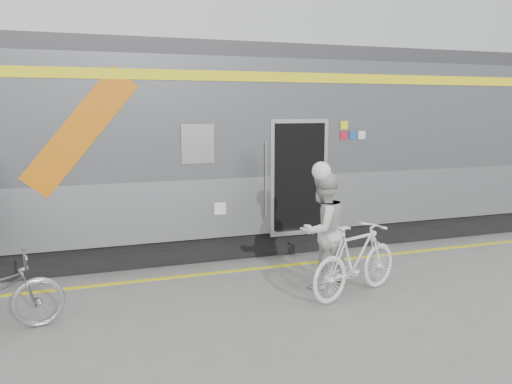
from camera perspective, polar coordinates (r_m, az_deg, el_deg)
name	(u,v)px	position (r m, az deg, el deg)	size (l,w,h in m)	color
ground	(248,318)	(7.72, -0.80, -13.10)	(90.00, 90.00, 0.00)	slate
train	(171,149)	(11.19, -8.96, 4.48)	(24.00, 3.17, 4.10)	black
safety_strip	(208,274)	(9.66, -5.05, -8.55)	(24.00, 0.12, 0.01)	yellow
woman	(322,230)	(8.77, 7.00, -4.02)	(0.91, 0.71, 1.88)	beige
bicycle_right	(356,260)	(8.54, 10.45, -7.03)	(0.54, 1.90, 1.14)	white
helmet_woman	(324,163)	(8.60, 7.14, 3.09)	(0.30, 0.30, 0.30)	white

